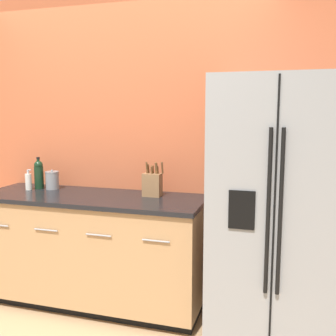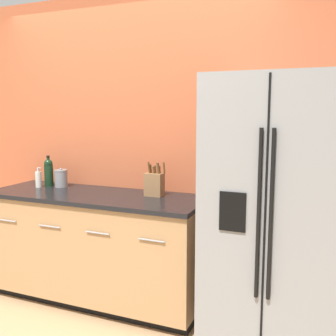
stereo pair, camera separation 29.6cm
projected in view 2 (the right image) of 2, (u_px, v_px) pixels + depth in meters
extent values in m
cube|color=#BC5B38|center=(132.00, 147.00, 3.44)|extent=(10.00, 0.05, 2.60)
cube|color=black|center=(101.00, 293.00, 3.41)|extent=(1.79, 0.54, 0.09)
cube|color=tan|center=(97.00, 245.00, 3.31)|extent=(1.83, 0.62, 0.81)
cube|color=black|center=(95.00, 196.00, 3.24)|extent=(1.86, 0.64, 0.03)
cylinder|color=#99999E|center=(6.00, 221.00, 3.23)|extent=(0.20, 0.01, 0.01)
cylinder|color=#99999E|center=(49.00, 226.00, 3.07)|extent=(0.20, 0.01, 0.01)
cylinder|color=#99999E|center=(97.00, 233.00, 2.90)|extent=(0.20, 0.01, 0.01)
cylinder|color=#99999E|center=(151.00, 240.00, 2.73)|extent=(0.20, 0.01, 0.01)
cube|color=gray|center=(273.00, 215.00, 2.64)|extent=(0.85, 0.75, 1.84)
cube|color=black|center=(265.00, 230.00, 2.29)|extent=(0.01, 0.01, 1.80)
cylinder|color=black|center=(259.00, 215.00, 2.28)|extent=(0.02, 0.02, 1.01)
cylinder|color=black|center=(271.00, 216.00, 2.25)|extent=(0.02, 0.02, 1.01)
cube|color=black|center=(232.00, 212.00, 2.35)|extent=(0.16, 0.01, 0.24)
cube|color=olive|center=(154.00, 185.00, 3.15)|extent=(0.14, 0.10, 0.18)
cylinder|color=brown|center=(150.00, 168.00, 3.16)|extent=(0.02, 0.03, 0.07)
cylinder|color=brown|center=(149.00, 167.00, 3.13)|extent=(0.02, 0.03, 0.09)
cylinder|color=brown|center=(155.00, 169.00, 3.14)|extent=(0.02, 0.03, 0.06)
cylinder|color=brown|center=(153.00, 170.00, 3.12)|extent=(0.02, 0.03, 0.06)
cylinder|color=brown|center=(160.00, 170.00, 3.13)|extent=(0.02, 0.03, 0.06)
cylinder|color=brown|center=(158.00, 168.00, 3.10)|extent=(0.02, 0.04, 0.09)
cylinder|color=brown|center=(164.00, 168.00, 3.11)|extent=(0.01, 0.03, 0.09)
cylinder|color=black|center=(49.00, 175.00, 3.56)|extent=(0.08, 0.08, 0.20)
sphere|color=black|center=(48.00, 163.00, 3.54)|extent=(0.08, 0.08, 0.08)
cylinder|color=black|center=(48.00, 161.00, 3.54)|extent=(0.03, 0.03, 0.07)
cylinder|color=black|center=(48.00, 157.00, 3.54)|extent=(0.03, 0.03, 0.02)
cylinder|color=silver|center=(38.00, 179.00, 3.51)|extent=(0.05, 0.05, 0.14)
cylinder|color=#B2B2B5|center=(38.00, 170.00, 3.50)|extent=(0.02, 0.02, 0.04)
cylinder|color=#B2B2B5|center=(39.00, 168.00, 3.49)|extent=(0.03, 0.01, 0.01)
cylinder|color=gray|center=(61.00, 179.00, 3.53)|extent=(0.11, 0.11, 0.14)
cylinder|color=gray|center=(61.00, 170.00, 3.52)|extent=(0.12, 0.12, 0.01)
sphere|color=gray|center=(61.00, 169.00, 3.51)|extent=(0.02, 0.02, 0.02)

